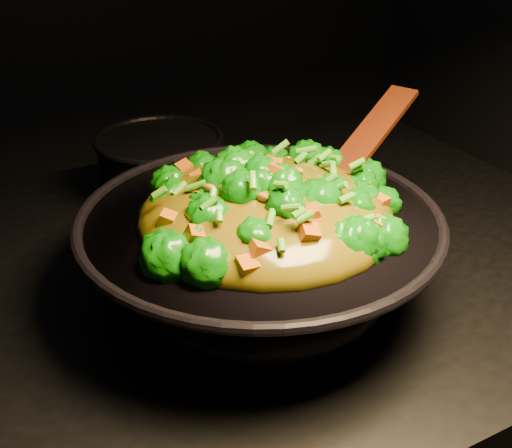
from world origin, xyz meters
TOP-DOWN VIEW (x-y plane):
  - wok at (-0.04, -0.12)m, footprint 0.57×0.57m
  - stir_fry at (-0.03, -0.13)m, footprint 0.39×0.39m
  - spatula at (0.14, -0.09)m, footprint 0.27×0.15m
  - back_pot at (-0.04, 0.24)m, footprint 0.24×0.24m

SIDE VIEW (x-z plane):
  - back_pot at x=-0.04m, z-range 0.90..1.02m
  - wok at x=-0.04m, z-range 0.90..1.03m
  - spatula at x=0.14m, z-range 1.02..1.14m
  - stir_fry at x=-0.03m, z-range 1.03..1.14m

